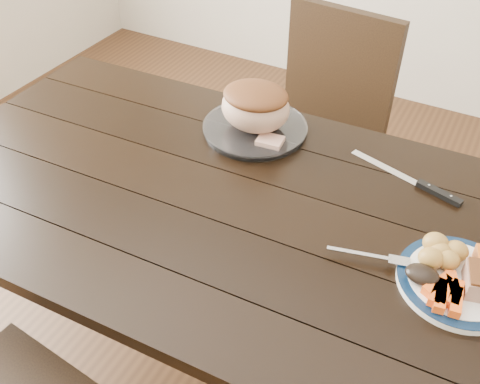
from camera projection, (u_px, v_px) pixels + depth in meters
The scene contains 13 objects.
ground at pixel (222, 358), 1.84m from camera, with size 4.00×4.00×0.00m, color #472B16.
dining_table at pixel (217, 219), 1.41m from camera, with size 1.63×0.96×0.75m.
chair_far at pixel (320, 126), 1.98m from camera, with size 0.46×0.47×0.93m.
dinner_plate at pixel (458, 282), 1.12m from camera, with size 0.25×0.25×0.02m, color white.
plate_rim at pixel (459, 280), 1.11m from camera, with size 0.25×0.25×0.02m, color #0B1E38.
serving_platter at pixel (255, 129), 1.55m from camera, with size 0.29×0.29×0.02m, color white.
roasted_potatoes at pixel (442, 252), 1.13m from camera, with size 0.10×0.10×0.05m.
carrot_batons at pixel (446, 293), 1.07m from camera, with size 0.08×0.11×0.02m.
dark_mushroom at pixel (422, 275), 1.10m from camera, with size 0.07×0.05×0.03m, color black.
fork at pixel (374, 257), 1.16m from camera, with size 0.18×0.06×0.00m.
roast_joint at pixel (255, 108), 1.50m from camera, with size 0.20×0.17×0.13m, color tan.
cut_slice at pixel (270, 141), 1.47m from camera, with size 0.07×0.06×0.02m, color tan.
carving_knife at pixel (425, 186), 1.36m from camera, with size 0.31×0.11×0.01m.
Camera 1 is at (0.54, -0.87, 1.63)m, focal length 40.00 mm.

